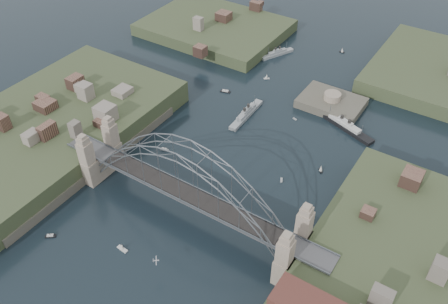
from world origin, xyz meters
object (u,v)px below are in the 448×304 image
Objects in this scene: bridge at (186,183)px; fort_island at (330,107)px; naval_cruiser_near at (246,114)px; ocean_liner at (344,126)px; naval_cruiser_far at (277,54)px.

bridge is 72.14m from fort_island.
fort_island is at bearing 44.40° from naval_cruiser_near.
fort_island is 12.94m from ocean_liner.
fort_island is at bearing 133.69° from ocean_liner.
bridge is 4.30× the size of naval_cruiser_near.
fort_island is 1.47× the size of naval_cruiser_far.
fort_island is 1.13× the size of naval_cruiser_near.
fort_island is (12.00, 70.00, -12.66)m from bridge.
naval_cruiser_far is (-11.32, 44.00, -0.09)m from naval_cruiser_near.
naval_cruiser_near reaches higher than fort_island.
naval_cruiser_near is at bearing 102.13° from bridge.
bridge is 5.62× the size of naval_cruiser_far.
naval_cruiser_far is 0.65× the size of ocean_liner.
ocean_liner is (42.56, -31.43, 0.07)m from naval_cruiser_far.
naval_cruiser_near is 1.31× the size of naval_cruiser_far.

